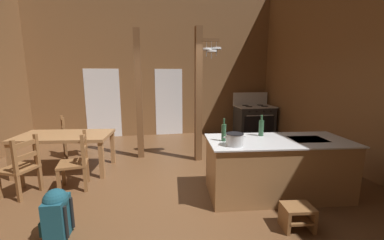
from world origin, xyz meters
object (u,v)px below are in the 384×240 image
object	(u,v)px
bottle_tall_on_counter	(261,128)
stove_range	(254,120)
kitchen_island	(277,167)
bottle_short_on_counter	(224,132)
step_stool	(297,215)
stockpot_on_counter	(235,139)
backpack	(57,212)
dining_table	(65,139)
ladderback_chair_near_window	(76,162)
mixing_bowl_on_counter	(235,136)
ladderback_chair_at_table_end	(21,168)
ladderback_chair_by_post	(71,137)

from	to	relation	value
bottle_tall_on_counter	stove_range	bearing A→B (deg)	66.87
kitchen_island	bottle_short_on_counter	bearing A→B (deg)	174.30
step_stool	stockpot_on_counter	xyz separation A→B (m)	(-0.58, 0.69, 0.80)
stove_range	backpack	distance (m)	5.95
kitchen_island	dining_table	xyz separation A→B (m)	(-3.55, 1.60, 0.21)
step_stool	ladderback_chair_near_window	distance (m)	3.39
kitchen_island	stockpot_on_counter	size ratio (longest dim) A/B	7.03
mixing_bowl_on_counter	bottle_tall_on_counter	distance (m)	0.50
kitchen_island	backpack	distance (m)	3.06
stove_range	ladderback_chair_at_table_end	xyz separation A→B (m)	(-5.19, -2.94, -0.03)
stove_range	bottle_tall_on_counter	size ratio (longest dim) A/B	3.85
kitchen_island	stove_range	bearing A→B (deg)	70.65
step_stool	stockpot_on_counter	world-z (taller)	stockpot_on_counter
ladderback_chair_by_post	bottle_short_on_counter	distance (m)	3.82
ladderback_chair_near_window	bottle_short_on_counter	distance (m)	2.46
stove_range	ladderback_chair_by_post	size ratio (longest dim) A/B	1.39
bottle_short_on_counter	mixing_bowl_on_counter	bearing A→B (deg)	27.21
stove_range	stockpot_on_counter	world-z (taller)	stove_range
bottle_tall_on_counter	step_stool	bearing A→B (deg)	-92.04
stove_range	bottle_tall_on_counter	xyz separation A→B (m)	(-1.43, -3.34, 0.54)
dining_table	mixing_bowl_on_counter	size ratio (longest dim) A/B	8.68
dining_table	ladderback_chair_by_post	xyz separation A→B (m)	(-0.18, 0.93, -0.20)
step_stool	dining_table	size ratio (longest dim) A/B	0.22
dining_table	ladderback_chair_near_window	xyz separation A→B (m)	(0.41, -0.82, -0.20)
dining_table	ladderback_chair_at_table_end	bearing A→B (deg)	-111.59
kitchen_island	backpack	size ratio (longest dim) A/B	3.76
step_stool	stockpot_on_counter	size ratio (longest dim) A/B	1.23
kitchen_island	dining_table	bearing A→B (deg)	155.71
ladderback_chair_near_window	mixing_bowl_on_counter	size ratio (longest dim) A/B	4.60
stove_range	ladderback_chair_by_post	bearing A→B (deg)	-167.80
ladderback_chair_by_post	stockpot_on_counter	bearing A→B (deg)	-42.54
kitchen_island	step_stool	distance (m)	0.92
kitchen_island	stove_range	xyz separation A→B (m)	(1.27, 3.62, 0.04)
ladderback_chair_by_post	ladderback_chair_at_table_end	xyz separation A→B (m)	(-0.19, -1.86, 0.00)
ladderback_chair_at_table_end	bottle_tall_on_counter	bearing A→B (deg)	-6.07
kitchen_island	dining_table	size ratio (longest dim) A/B	1.25
dining_table	bottle_short_on_counter	xyz separation A→B (m)	(2.70, -1.52, 0.37)
backpack	mixing_bowl_on_counter	size ratio (longest dim) A/B	2.89
ladderback_chair_by_post	ladderback_chair_at_table_end	world-z (taller)	same
ladderback_chair_at_table_end	mixing_bowl_on_counter	world-z (taller)	mixing_bowl_on_counter
ladderback_chair_at_table_end	bottle_tall_on_counter	world-z (taller)	bottle_tall_on_counter
mixing_bowl_on_counter	ladderback_chair_by_post	bearing A→B (deg)	142.86
backpack	stockpot_on_counter	bearing A→B (deg)	8.56
kitchen_island	ladderback_chair_at_table_end	world-z (taller)	ladderback_chair_at_table_end
kitchen_island	ladderback_chair_by_post	bearing A→B (deg)	145.77
step_stool	backpack	bearing A→B (deg)	172.90
step_stool	backpack	distance (m)	2.85
dining_table	ladderback_chair_near_window	world-z (taller)	ladderback_chair_near_window
stove_range	bottle_tall_on_counter	bearing A→B (deg)	-113.13
step_stool	mixing_bowl_on_counter	bearing A→B (deg)	112.62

